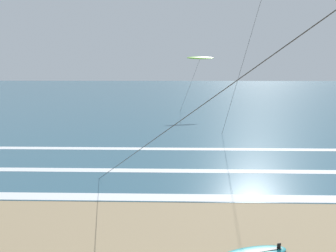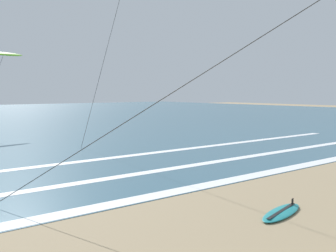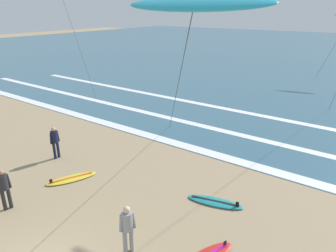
% 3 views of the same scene
% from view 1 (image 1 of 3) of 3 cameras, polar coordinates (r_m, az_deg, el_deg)
% --- Properties ---
extents(ocean_surface, '(140.00, 90.00, 0.01)m').
position_cam_1_polar(ocean_surface, '(55.92, 1.47, 6.46)').
color(ocean_surface, '#386075').
rests_on(ocean_surface, ground).
extents(wave_foam_shoreline, '(50.11, 0.67, 0.01)m').
position_cam_1_polar(wave_foam_shoreline, '(12.34, 5.25, -13.96)').
color(wave_foam_shoreline, white).
rests_on(wave_foam_shoreline, ocean_surface).
extents(wave_foam_mid_break, '(48.21, 0.54, 0.01)m').
position_cam_1_polar(wave_foam_mid_break, '(15.21, -4.15, -8.79)').
color(wave_foam_mid_break, white).
rests_on(wave_foam_mid_break, ocean_surface).
extents(wave_foam_outer_break, '(44.41, 0.57, 0.01)m').
position_cam_1_polar(wave_foam_outer_break, '(18.92, -0.28, -4.55)').
color(wave_foam_outer_break, white).
rests_on(wave_foam_outer_break, ocean_surface).
extents(kite_lime_high_left, '(3.90, 1.49, 6.42)m').
position_cam_1_polar(kite_lime_high_left, '(33.92, 6.43, 13.24)').
color(kite_lime_high_left, '#70C628').
rests_on(kite_lime_high_left, ground).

